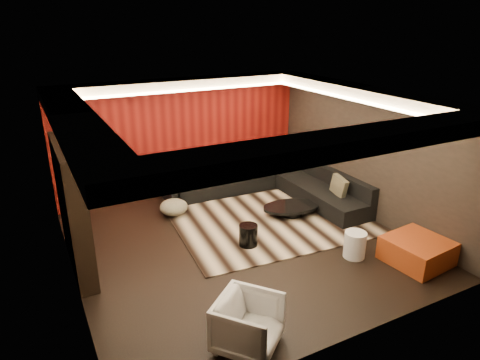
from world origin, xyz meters
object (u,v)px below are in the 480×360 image
armchair (248,324)px  sectional_sofa (268,184)px  coffee_table (291,210)px  drum_stool (248,235)px  orange_ottoman (417,251)px  white_side_table (355,245)px

armchair → sectional_sofa: 5.26m
coffee_table → drum_stool: drum_stool is taller
coffee_table → orange_ottoman: size_ratio=1.30×
white_side_table → armchair: armchair is taller
drum_stool → armchair: size_ratio=0.52×
drum_stool → white_side_table: size_ratio=0.85×
orange_ottoman → armchair: bearing=-172.7°
orange_ottoman → armchair: size_ratio=1.22×
white_side_table → sectional_sofa: 3.26m
white_side_table → orange_ottoman: bearing=-36.8°
orange_ottoman → sectional_sofa: bearing=100.5°
coffee_table → sectional_sofa: size_ratio=0.35×
drum_stool → orange_ottoman: bearing=-38.3°
drum_stool → armchair: armchair is taller
armchair → orange_ottoman: bearing=-32.2°
white_side_table → sectional_sofa: size_ratio=0.13×
coffee_table → drum_stool: size_ratio=3.07×
drum_stool → sectional_sofa: bearing=50.8°
coffee_table → white_side_table: size_ratio=2.61×
coffee_table → armchair: armchair is taller
drum_stool → orange_ottoman: (2.37, -1.88, -0.01)m
coffee_table → white_side_table: (0.03, -1.98, 0.12)m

